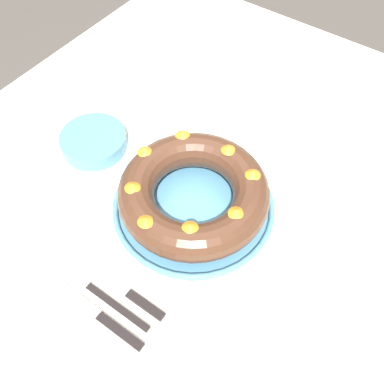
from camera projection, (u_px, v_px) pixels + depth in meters
name	position (u px, v px, depth m)	size (l,w,h in m)	color
ground_plane	(191.00, 336.00, 1.54)	(8.00, 8.00, 0.00)	#4C4742
dining_table	(190.00, 233.00, 0.99)	(1.51, 1.25, 0.76)	silver
serving_dish	(192.00, 206.00, 0.93)	(0.33, 0.33, 0.02)	#518EB2
bundt_cake	(192.00, 192.00, 0.89)	(0.30, 0.30, 0.08)	#4C2D1E
fork	(100.00, 294.00, 0.83)	(0.02, 0.20, 0.01)	black
serving_knife	(100.00, 317.00, 0.80)	(0.02, 0.22, 0.01)	black
cake_knife	(129.00, 294.00, 0.83)	(0.02, 0.18, 0.01)	black
side_bowl	(94.00, 141.00, 1.03)	(0.15, 0.15, 0.04)	#518EB2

